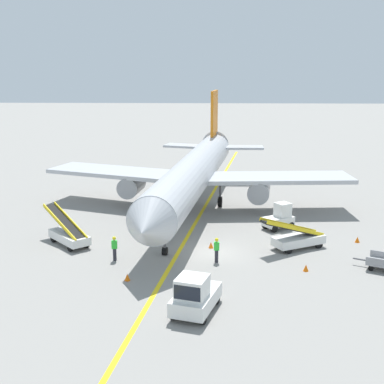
{
  "coord_description": "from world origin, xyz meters",
  "views": [
    {
      "loc": [
        -0.5,
        -35.25,
        12.86
      ],
      "look_at": [
        -1.88,
        7.83,
        2.5
      ],
      "focal_mm": 49.52,
      "sensor_mm": 36.0,
      "label": 1
    }
  ],
  "objects_px": {
    "pushback_tug": "(195,296)",
    "safety_cone_wingtip_left": "(306,268)",
    "belt_loader_aft_hold": "(68,234)",
    "baggage_tug_near_wing": "(280,217)",
    "safety_cone_nose_left": "(211,245)",
    "safety_cone_wingtip_right": "(357,240)",
    "belt_loader_forward_hold": "(297,238)",
    "ground_crew_wing_walker": "(217,249)",
    "safety_cone_nose_right": "(127,277)",
    "ground_crew_marshaller": "(114,248)",
    "airliner": "(194,173)"
  },
  "relations": [
    {
      "from": "ground_crew_marshaller",
      "to": "ground_crew_wing_walker",
      "type": "relative_size",
      "value": 1.0
    },
    {
      "from": "ground_crew_marshaller",
      "to": "safety_cone_nose_left",
      "type": "relative_size",
      "value": 3.86
    },
    {
      "from": "airliner",
      "to": "baggage_tug_near_wing",
      "type": "height_order",
      "value": "airliner"
    },
    {
      "from": "belt_loader_forward_hold",
      "to": "safety_cone_nose_left",
      "type": "bearing_deg",
      "value": -178.94
    },
    {
      "from": "belt_loader_aft_hold",
      "to": "safety_cone_nose_left",
      "type": "relative_size",
      "value": 10.33
    },
    {
      "from": "pushback_tug",
      "to": "safety_cone_nose_right",
      "type": "bearing_deg",
      "value": 135.12
    },
    {
      "from": "ground_crew_wing_walker",
      "to": "safety_cone_nose_right",
      "type": "distance_m",
      "value": 6.45
    },
    {
      "from": "pushback_tug",
      "to": "baggage_tug_near_wing",
      "type": "xyz_separation_m",
      "value": [
        6.45,
        15.17,
        -0.07
      ]
    },
    {
      "from": "safety_cone_nose_left",
      "to": "safety_cone_nose_right",
      "type": "distance_m",
      "value": 7.98
    },
    {
      "from": "belt_loader_aft_hold",
      "to": "safety_cone_nose_right",
      "type": "height_order",
      "value": "belt_loader_aft_hold"
    },
    {
      "from": "safety_cone_wingtip_left",
      "to": "pushback_tug",
      "type": "bearing_deg",
      "value": -138.79
    },
    {
      "from": "baggage_tug_near_wing",
      "to": "safety_cone_nose_right",
      "type": "bearing_deg",
      "value": -134.33
    },
    {
      "from": "belt_loader_forward_hold",
      "to": "airliner",
      "type": "bearing_deg",
      "value": 126.83
    },
    {
      "from": "belt_loader_forward_hold",
      "to": "pushback_tug",
      "type": "bearing_deg",
      "value": -124.17
    },
    {
      "from": "pushback_tug",
      "to": "safety_cone_nose_left",
      "type": "distance_m",
      "value": 10.39
    },
    {
      "from": "ground_crew_wing_walker",
      "to": "safety_cone_wingtip_left",
      "type": "height_order",
      "value": "ground_crew_wing_walker"
    },
    {
      "from": "pushback_tug",
      "to": "ground_crew_marshaller",
      "type": "relative_size",
      "value": 2.35
    },
    {
      "from": "airliner",
      "to": "safety_cone_nose_right",
      "type": "height_order",
      "value": "airliner"
    },
    {
      "from": "safety_cone_nose_left",
      "to": "safety_cone_wingtip_right",
      "type": "bearing_deg",
      "value": 8.27
    },
    {
      "from": "ground_crew_wing_walker",
      "to": "safety_cone_nose_left",
      "type": "distance_m",
      "value": 2.92
    },
    {
      "from": "ground_crew_wing_walker",
      "to": "safety_cone_wingtip_right",
      "type": "relative_size",
      "value": 3.86
    },
    {
      "from": "ground_crew_wing_walker",
      "to": "safety_cone_nose_left",
      "type": "height_order",
      "value": "ground_crew_wing_walker"
    },
    {
      "from": "safety_cone_wingtip_left",
      "to": "belt_loader_aft_hold",
      "type": "bearing_deg",
      "value": 164.13
    },
    {
      "from": "safety_cone_wingtip_left",
      "to": "safety_cone_nose_left",
      "type": "bearing_deg",
      "value": 145.17
    },
    {
      "from": "safety_cone_nose_right",
      "to": "safety_cone_nose_left",
      "type": "bearing_deg",
      "value": 49.85
    },
    {
      "from": "airliner",
      "to": "safety_cone_wingtip_right",
      "type": "xyz_separation_m",
      "value": [
        12.42,
        -8.81,
        -3.2
      ]
    },
    {
      "from": "safety_cone_nose_left",
      "to": "baggage_tug_near_wing",
      "type": "bearing_deg",
      "value": 41.14
    },
    {
      "from": "safety_cone_wingtip_right",
      "to": "belt_loader_forward_hold",
      "type": "bearing_deg",
      "value": -162.68
    },
    {
      "from": "baggage_tug_near_wing",
      "to": "belt_loader_forward_hold",
      "type": "bearing_deg",
      "value": -82.3
    },
    {
      "from": "ground_crew_marshaller",
      "to": "belt_loader_aft_hold",
      "type": "bearing_deg",
      "value": 141.12
    },
    {
      "from": "belt_loader_forward_hold",
      "to": "safety_cone_wingtip_right",
      "type": "height_order",
      "value": "belt_loader_forward_hold"
    },
    {
      "from": "baggage_tug_near_wing",
      "to": "safety_cone_wingtip_left",
      "type": "xyz_separation_m",
      "value": [
        0.52,
        -9.07,
        -0.71
      ]
    },
    {
      "from": "baggage_tug_near_wing",
      "to": "ground_crew_marshaller",
      "type": "xyz_separation_m",
      "value": [
        -12.05,
        -7.56,
        -0.02
      ]
    },
    {
      "from": "pushback_tug",
      "to": "safety_cone_nose_left",
      "type": "xyz_separation_m",
      "value": [
        0.9,
        10.33,
        -0.77
      ]
    },
    {
      "from": "pushback_tug",
      "to": "belt_loader_aft_hold",
      "type": "bearing_deg",
      "value": 131.52
    },
    {
      "from": "ground_crew_wing_walker",
      "to": "safety_cone_nose_left",
      "type": "xyz_separation_m",
      "value": [
        -0.36,
        2.81,
        -0.69
      ]
    },
    {
      "from": "pushback_tug",
      "to": "belt_loader_aft_hold",
      "type": "relative_size",
      "value": 0.88
    },
    {
      "from": "belt_loader_forward_hold",
      "to": "safety_cone_wingtip_right",
      "type": "bearing_deg",
      "value": 17.32
    },
    {
      "from": "pushback_tug",
      "to": "safety_cone_wingtip_left",
      "type": "bearing_deg",
      "value": 41.21
    },
    {
      "from": "ground_crew_marshaller",
      "to": "safety_cone_nose_left",
      "type": "height_order",
      "value": "ground_crew_marshaller"
    },
    {
      "from": "safety_cone_wingtip_left",
      "to": "safety_cone_nose_right",
      "type": "bearing_deg",
      "value": -170.5
    },
    {
      "from": "belt_loader_aft_hold",
      "to": "ground_crew_wing_walker",
      "type": "bearing_deg",
      "value": -16.9
    },
    {
      "from": "pushback_tug",
      "to": "safety_cone_wingtip_left",
      "type": "relative_size",
      "value": 9.08
    },
    {
      "from": "safety_cone_nose_right",
      "to": "airliner",
      "type": "bearing_deg",
      "value": 77.59
    },
    {
      "from": "baggage_tug_near_wing",
      "to": "safety_cone_wingtip_left",
      "type": "bearing_deg",
      "value": -86.71
    },
    {
      "from": "belt_loader_forward_hold",
      "to": "safety_cone_nose_left",
      "type": "distance_m",
      "value": 6.21
    },
    {
      "from": "airliner",
      "to": "pushback_tug",
      "type": "bearing_deg",
      "value": -88.3
    },
    {
      "from": "pushback_tug",
      "to": "belt_loader_forward_hold",
      "type": "height_order",
      "value": "belt_loader_forward_hold"
    },
    {
      "from": "safety_cone_nose_left",
      "to": "safety_cone_wingtip_right",
      "type": "height_order",
      "value": "same"
    },
    {
      "from": "belt_loader_aft_hold",
      "to": "ground_crew_wing_walker",
      "type": "height_order",
      "value": "belt_loader_aft_hold"
    }
  ]
}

